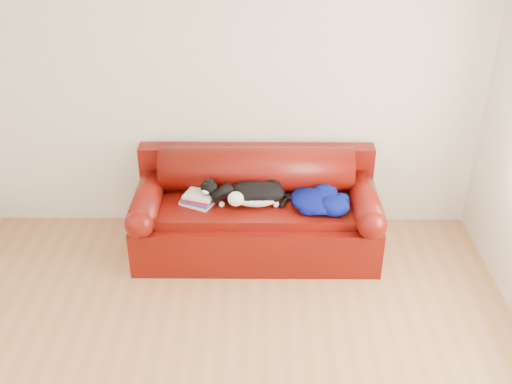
# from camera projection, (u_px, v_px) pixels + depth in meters

# --- Properties ---
(ground) EXTENTS (4.50, 4.50, 0.00)m
(ground) POSITION_uv_depth(u_px,v_px,m) (219.00, 374.00, 4.12)
(ground) COLOR olive
(ground) RESTS_ON ground
(room_shell) EXTENTS (4.52, 4.02, 2.61)m
(room_shell) POSITION_uv_depth(u_px,v_px,m) (232.00, 155.00, 3.31)
(room_shell) COLOR beige
(room_shell) RESTS_ON ground
(sofa_base) EXTENTS (2.10, 0.90, 0.50)m
(sofa_base) POSITION_uv_depth(u_px,v_px,m) (256.00, 227.00, 5.30)
(sofa_base) COLOR #410E02
(sofa_base) RESTS_ON ground
(sofa_back) EXTENTS (2.10, 1.01, 0.88)m
(sofa_back) POSITION_uv_depth(u_px,v_px,m) (256.00, 183.00, 5.36)
(sofa_back) COLOR #410E02
(sofa_back) RESTS_ON ground
(book_stack) EXTENTS (0.33, 0.30, 0.10)m
(book_stack) POSITION_uv_depth(u_px,v_px,m) (199.00, 199.00, 5.11)
(book_stack) COLOR beige
(book_stack) RESTS_ON sofa_base
(cat) EXTENTS (0.70, 0.44, 0.25)m
(cat) POSITION_uv_depth(u_px,v_px,m) (255.00, 194.00, 5.07)
(cat) COLOR black
(cat) RESTS_ON sofa_base
(blanket) EXTENTS (0.55, 0.53, 0.16)m
(blanket) POSITION_uv_depth(u_px,v_px,m) (319.00, 200.00, 5.04)
(blanket) COLOR #02104E
(blanket) RESTS_ON sofa_base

